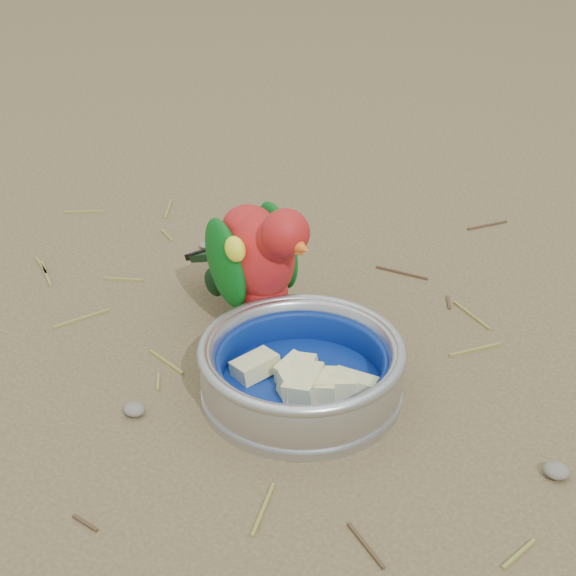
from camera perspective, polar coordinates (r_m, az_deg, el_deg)
The scene contains 6 objects.
ground at distance 0.94m, azimuth 0.18°, elevation -5.36°, with size 60.00×60.00×0.00m, color brown.
food_bowl at distance 0.90m, azimuth 0.88°, elevation -6.57°, with size 0.20×0.20×0.02m, color #B2B2BA.
bowl_wall at distance 0.88m, azimuth 0.89°, elevation -5.01°, with size 0.20×0.20×0.04m, color #B2B2BA, non-canonical shape.
fruit_wedges at distance 0.89m, azimuth 0.89°, elevation -5.38°, with size 0.12×0.12×0.03m, color beige, non-canonical shape.
lory_parrot at distance 0.97m, azimuth -1.90°, elevation 1.37°, with size 0.09×0.20×0.16m, color #AF1819, non-canonical shape.
ground_debris at distance 1.02m, azimuth 0.06°, elevation -1.94°, with size 0.90×0.80×0.01m, color olive, non-canonical shape.
Camera 1 is at (0.35, -0.68, 0.55)m, focal length 55.00 mm.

